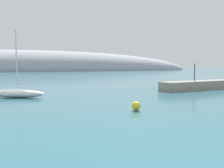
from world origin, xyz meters
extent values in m
cube|color=gray|center=(22.37, 32.67, 0.78)|extent=(18.27, 5.79, 1.56)
ellipsoid|color=#999EA8|center=(0.99, 183.80, 0.00)|extent=(251.89, 50.25, 28.82)
ellipsoid|color=white|center=(-9.44, 31.82, 0.53)|extent=(7.71, 5.18, 1.06)
cylinder|color=silver|center=(-9.44, 31.82, 5.09)|extent=(0.15, 0.15, 8.05)
cube|color=silver|center=(-9.75, 31.98, 1.41)|extent=(3.13, 1.68, 0.10)
sphere|color=yellow|center=(1.28, 16.92, 0.45)|extent=(0.90, 0.90, 0.90)
cylinder|color=black|center=(20.78, 32.84, 3.11)|extent=(0.16, 0.16, 3.11)
sphere|color=#EAEACC|center=(20.78, 32.84, 4.85)|extent=(0.36, 0.36, 0.36)
camera|label=1|loc=(-9.95, -5.90, 4.51)|focal=41.89mm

